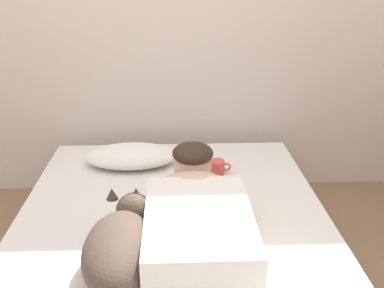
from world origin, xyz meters
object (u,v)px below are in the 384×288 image
pillow (131,156)px  coffee_cup (217,167)px  bed (173,253)px  dog (120,245)px  cell_phone (122,266)px  person_lying (197,211)px

pillow → coffee_cup: 0.50m
bed → dog: bearing=-118.7°
bed → cell_phone: (-0.20, -0.35, 0.19)m
person_lying → coffee_cup: person_lying is taller
pillow → cell_phone: bearing=-87.9°
person_lying → coffee_cup: (0.14, 0.60, -0.07)m
dog → coffee_cup: bearing=62.1°
dog → cell_phone: (-0.00, 0.01, -0.10)m
person_lying → cell_phone: (-0.30, -0.23, -0.10)m
dog → coffee_cup: (0.44, 0.83, -0.07)m
bed → coffee_cup: (0.24, 0.48, 0.22)m
pillow → coffee_cup: size_ratio=4.16×
bed → person_lying: person_lying is taller
dog → bed: bearing=61.3°
cell_phone → person_lying: bearing=37.4°
coffee_cup → pillow: bearing=163.9°
bed → person_lying: bearing=-50.1°
dog → coffee_cup: size_ratio=4.60×
bed → dog: size_ratio=3.32×
bed → cell_phone: cell_phone is taller
person_lying → coffee_cup: size_ratio=7.36×
coffee_cup → person_lying: bearing=-103.5°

